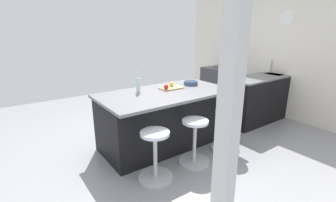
# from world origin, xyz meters

# --- Properties ---
(ground_plane) EXTENTS (7.70, 7.70, 0.00)m
(ground_plane) POSITION_xyz_m (0.00, 0.00, 0.00)
(ground_plane) COLOR gray
(interior_partition_left) EXTENTS (0.15, 4.88, 2.93)m
(interior_partition_left) POSITION_xyz_m (-2.96, 0.00, 1.47)
(interior_partition_left) COLOR silver
(interior_partition_left) RESTS_ON ground_plane
(sink_cabinet) EXTENTS (2.16, 0.60, 1.19)m
(sink_cabinet) POSITION_xyz_m (-2.61, 0.17, 0.46)
(sink_cabinet) COLOR black
(sink_cabinet) RESTS_ON ground_plane
(oven_range) EXTENTS (0.60, 0.61, 0.88)m
(oven_range) POSITION_xyz_m (-2.61, -1.26, 0.44)
(oven_range) COLOR #38383D
(oven_range) RESTS_ON ground_plane
(kitchen_island) EXTENTS (2.05, 1.10, 0.89)m
(kitchen_island) POSITION_xyz_m (-0.15, -0.07, 0.45)
(kitchen_island) COLOR black
(kitchen_island) RESTS_ON ground_plane
(stool_by_window) EXTENTS (0.44, 0.44, 0.64)m
(stool_by_window) POSITION_xyz_m (-0.80, 0.66, 0.30)
(stool_by_window) COLOR #B7B7BC
(stool_by_window) RESTS_ON ground_plane
(stool_middle) EXTENTS (0.44, 0.44, 0.64)m
(stool_middle) POSITION_xyz_m (-0.15, 0.66, 0.30)
(stool_middle) COLOR #B7B7BC
(stool_middle) RESTS_ON ground_plane
(stool_near_camera) EXTENTS (0.44, 0.44, 0.64)m
(stool_near_camera) POSITION_xyz_m (0.50, 0.66, 0.30)
(stool_near_camera) COLOR #B7B7BC
(stool_near_camera) RESTS_ON ground_plane
(cutting_board) EXTENTS (0.36, 0.24, 0.02)m
(cutting_board) POSITION_xyz_m (-0.34, -0.16, 0.90)
(cutting_board) COLOR tan
(cutting_board) RESTS_ON kitchen_island
(apple_yellow) EXTENTS (0.07, 0.07, 0.07)m
(apple_yellow) POSITION_xyz_m (-0.40, -0.22, 0.94)
(apple_yellow) COLOR gold
(apple_yellow) RESTS_ON cutting_board
(apple_red) EXTENTS (0.08, 0.08, 0.08)m
(apple_red) POSITION_xyz_m (-0.21, -0.10, 0.94)
(apple_red) COLOR red
(apple_red) RESTS_ON cutting_board
(water_bottle) EXTENTS (0.06, 0.06, 0.31)m
(water_bottle) POSITION_xyz_m (0.21, -0.25, 1.01)
(water_bottle) COLOR silver
(water_bottle) RESTS_ON kitchen_island
(fruit_bowl) EXTENTS (0.24, 0.24, 0.07)m
(fruit_bowl) POSITION_xyz_m (-0.78, -0.18, 0.93)
(fruit_bowl) COLOR #334C6B
(fruit_bowl) RESTS_ON kitchen_island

